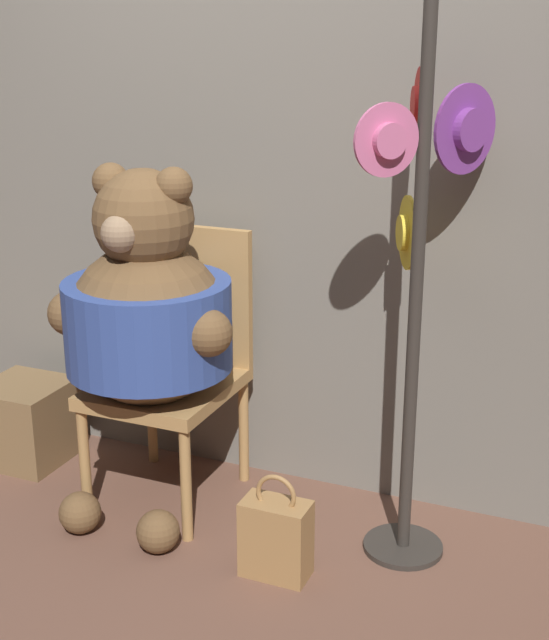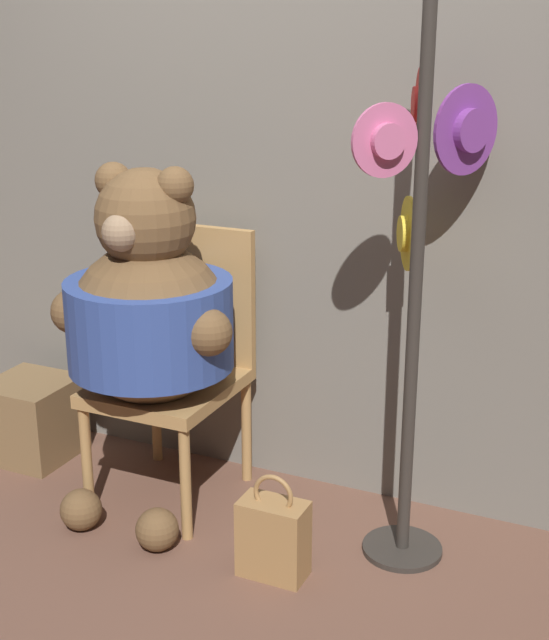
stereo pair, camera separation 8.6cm
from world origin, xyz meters
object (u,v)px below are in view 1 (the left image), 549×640
(teddy_bear, at_px, (147,315))
(hat_display_rack, at_px, (420,255))
(chair, at_px, (176,359))
(handbag_on_ground, at_px, (276,537))

(teddy_bear, bearing_deg, hat_display_rack, 8.47)
(chair, height_order, hat_display_rack, hat_display_rack)
(handbag_on_ground, bearing_deg, chair, 145.02)
(chair, bearing_deg, hat_display_rack, -2.65)
(hat_display_rack, height_order, handbag_on_ground, hat_display_rack)
(teddy_bear, height_order, handbag_on_ground, teddy_bear)
(hat_display_rack, distance_m, handbag_on_ground, 1.05)
(chair, bearing_deg, handbag_on_ground, -34.98)
(handbag_on_ground, bearing_deg, teddy_bear, 159.17)
(teddy_bear, bearing_deg, handbag_on_ground, -20.83)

